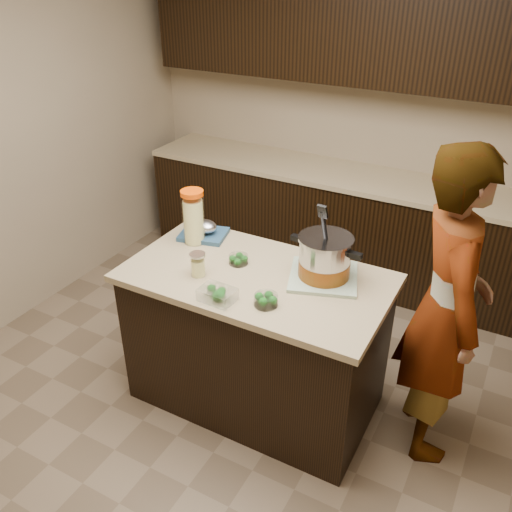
{
  "coord_description": "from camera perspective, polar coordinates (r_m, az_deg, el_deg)",
  "views": [
    {
      "loc": [
        1.21,
        -2.22,
        2.46
      ],
      "look_at": [
        0.0,
        0.0,
        1.02
      ],
      "focal_mm": 38.0,
      "sensor_mm": 36.0,
      "label": 1
    }
  ],
  "objects": [
    {
      "name": "ground_plane",
      "position": [
        3.53,
        -0.0,
        -14.54
      ],
      "size": [
        4.0,
        4.0,
        0.0
      ],
      "primitive_type": "plane",
      "color": "brown",
      "rests_on": "ground"
    },
    {
      "name": "room_shell",
      "position": [
        2.63,
        -0.0,
        13.24
      ],
      "size": [
        4.04,
        4.04,
        2.72
      ],
      "color": "tan",
      "rests_on": "ground"
    },
    {
      "name": "back_cabinets",
      "position": [
        4.41,
        11.0,
        8.99
      ],
      "size": [
        3.6,
        0.63,
        2.33
      ],
      "color": "black",
      "rests_on": "ground"
    },
    {
      "name": "island",
      "position": [
        3.23,
        -0.0,
        -8.78
      ],
      "size": [
        1.46,
        0.81,
        0.9
      ],
      "color": "black",
      "rests_on": "ground"
    },
    {
      "name": "dish_towel",
      "position": [
        2.96,
        7.11,
        -2.16
      ],
      "size": [
        0.46,
        0.46,
        0.02
      ],
      "primitive_type": "cube",
      "rotation": [
        0.0,
        0.0,
        0.33
      ],
      "color": "#5F8D5F",
      "rests_on": "island"
    },
    {
      "name": "stock_pot",
      "position": [
        2.9,
        7.23,
        -0.37
      ],
      "size": [
        0.41,
        0.32,
        0.42
      ],
      "rotation": [
        0.0,
        0.0,
        -0.09
      ],
      "color": "#B7B7BC",
      "rests_on": "dish_towel"
    },
    {
      "name": "lemonade_pitcher",
      "position": [
        3.26,
        -6.6,
        3.9
      ],
      "size": [
        0.17,
        0.17,
        0.33
      ],
      "rotation": [
        0.0,
        0.0,
        -0.25
      ],
      "color": "#E8E58D",
      "rests_on": "island"
    },
    {
      "name": "mason_jar",
      "position": [
        2.96,
        -6.13,
        -0.94
      ],
      "size": [
        0.09,
        0.09,
        0.14
      ],
      "rotation": [
        0.0,
        0.0,
        -0.0
      ],
      "color": "#E8E58D",
      "rests_on": "island"
    },
    {
      "name": "broccoli_tub_left",
      "position": [
        3.07,
        -1.85,
        -0.39
      ],
      "size": [
        0.12,
        0.12,
        0.05
      ],
      "rotation": [
        0.0,
        0.0,
        0.07
      ],
      "color": "silver",
      "rests_on": "island"
    },
    {
      "name": "broccoli_tub_right",
      "position": [
        2.72,
        1.05,
        -4.72
      ],
      "size": [
        0.14,
        0.14,
        0.06
      ],
      "rotation": [
        0.0,
        0.0,
        -0.2
      ],
      "color": "silver",
      "rests_on": "island"
    },
    {
      "name": "broccoli_tub_rect",
      "position": [
        2.76,
        -4.08,
        -4.12
      ],
      "size": [
        0.19,
        0.14,
        0.06
      ],
      "rotation": [
        0.0,
        0.0,
        -0.05
      ],
      "color": "silver",
      "rests_on": "island"
    },
    {
      "name": "blue_tray",
      "position": [
        3.36,
        -5.45,
        2.59
      ],
      "size": [
        0.32,
        0.28,
        0.11
      ],
      "rotation": [
        0.0,
        0.0,
        0.24
      ],
      "color": "navy",
      "rests_on": "island"
    },
    {
      "name": "person",
      "position": [
        2.91,
        19.35,
        -5.31
      ],
      "size": [
        0.64,
        0.75,
        1.75
      ],
      "primitive_type": "imported",
      "rotation": [
        0.0,
        0.0,
        1.99
      ],
      "color": "gray",
      "rests_on": "ground"
    }
  ]
}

